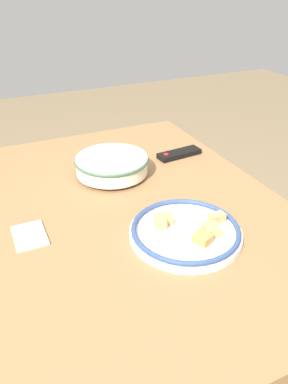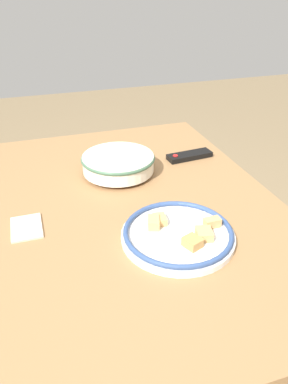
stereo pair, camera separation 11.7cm
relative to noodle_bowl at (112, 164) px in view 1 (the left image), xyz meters
The scene contains 6 objects.
ground_plane 0.81m from the noodle_bowl, ahead, with size 8.00×8.00×0.00m, color #7F6B4C.
dining_table 0.25m from the noodle_bowl, ahead, with size 1.28×0.91×0.74m.
noodle_bowl is the anchor object (origin of this frame).
food_plate 0.43m from the noodle_bowl, ahead, with size 0.31×0.31×0.04m.
tv_remote 0.30m from the noodle_bowl, 97.96° to the left, with size 0.07×0.18×0.02m.
folded_napkin 0.42m from the noodle_bowl, 53.55° to the right, with size 0.12×0.09×0.01m.
Camera 1 is at (0.91, -0.38, 1.37)m, focal length 35.00 mm.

